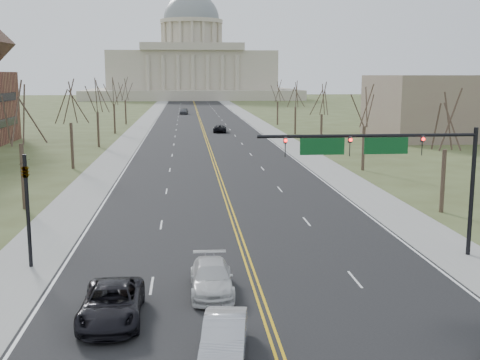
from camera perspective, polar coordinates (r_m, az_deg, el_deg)
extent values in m
cube|color=black|center=(128.29, -3.73, 5.42)|extent=(20.00, 380.00, 0.01)
cube|color=black|center=(26.07, 2.44, -12.63)|extent=(120.00, 14.00, 0.01)
cube|color=gray|center=(128.54, -9.11, 5.33)|extent=(4.00, 380.00, 0.03)
cube|color=gray|center=(129.15, 1.62, 5.47)|extent=(4.00, 380.00, 0.03)
cube|color=gold|center=(128.29, -3.73, 5.42)|extent=(0.42, 380.00, 0.01)
cube|color=silver|center=(128.41, -8.12, 5.35)|extent=(0.15, 380.00, 0.01)
cube|color=silver|center=(128.91, 0.65, 5.46)|extent=(0.15, 380.00, 0.01)
cube|color=#B1AD94|center=(268.00, -4.53, 8.16)|extent=(90.00, 60.00, 4.00)
cube|color=#B1AD94|center=(267.89, -4.56, 10.30)|extent=(70.00, 40.00, 16.00)
cube|color=#B1AD94|center=(247.65, -4.53, 12.54)|extent=(42.00, 3.00, 3.00)
cylinder|color=#B1AD94|center=(268.36, -4.60, 13.29)|extent=(24.00, 24.00, 12.00)
cylinder|color=#B1AD94|center=(268.85, -4.62, 14.74)|extent=(27.00, 27.00, 1.60)
ellipsoid|color=gray|center=(268.92, -4.63, 14.91)|extent=(24.00, 24.00, 22.80)
cylinder|color=black|center=(35.67, 21.13, -1.09)|extent=(0.24, 0.24, 7.20)
cylinder|color=black|center=(32.99, 12.07, 4.13)|extent=(12.00, 0.18, 0.18)
imported|color=black|center=(34.06, 16.87, 3.17)|extent=(0.35, 0.40, 1.10)
sphere|color=#FF0C0C|center=(33.88, 16.99, 3.73)|extent=(0.18, 0.18, 0.18)
imported|color=black|center=(32.77, 10.36, 3.18)|extent=(0.35, 0.40, 1.10)
sphere|color=#FF0C0C|center=(32.59, 10.45, 3.76)|extent=(0.18, 0.18, 0.18)
imported|color=black|center=(32.01, 4.30, 3.16)|extent=(0.35, 0.40, 1.10)
sphere|color=#FF0C0C|center=(31.83, 4.36, 3.76)|extent=(0.18, 0.18, 0.18)
cube|color=#0C4C1E|center=(33.36, 13.68, 3.18)|extent=(2.40, 0.12, 0.90)
cube|color=#0C4C1E|center=(32.40, 7.80, 3.18)|extent=(2.40, 0.12, 0.90)
cylinder|color=black|center=(33.17, -19.48, -2.84)|extent=(0.20, 0.20, 6.00)
imported|color=black|center=(32.78, -19.70, 0.91)|extent=(0.32, 0.36, 0.99)
cylinder|color=#392D22|center=(46.50, 18.68, -0.10)|extent=(0.32, 0.32, 4.68)
cylinder|color=#392D22|center=(48.06, -19.88, 0.31)|extent=(0.32, 0.32, 4.95)
cylinder|color=#392D22|center=(65.09, 11.62, 2.95)|extent=(0.32, 0.32, 4.68)
cylinder|color=#392D22|center=(67.41, -15.64, 3.13)|extent=(0.32, 0.32, 4.95)
cylinder|color=#392D22|center=(84.33, 7.71, 4.61)|extent=(0.32, 0.32, 4.68)
cylinder|color=#392D22|center=(87.05, -13.30, 4.68)|extent=(0.32, 0.32, 4.95)
cylinder|color=#392D22|center=(103.85, 5.26, 5.63)|extent=(0.32, 0.32, 4.68)
cylinder|color=#392D22|center=(106.83, -11.81, 5.66)|extent=(0.32, 0.32, 4.95)
cylinder|color=#392D22|center=(123.53, 3.58, 6.33)|extent=(0.32, 0.32, 4.68)
cylinder|color=#392D22|center=(126.68, -10.79, 6.33)|extent=(0.32, 0.32, 4.95)
cube|color=black|center=(95.77, -21.13, 5.14)|extent=(0.10, 9.80, 1.20)
cube|color=black|center=(95.57, -21.27, 7.34)|extent=(0.10, 9.80, 1.20)
cube|color=#7E6759|center=(103.47, 19.67, 6.57)|extent=(25.00, 20.00, 10.00)
imported|color=#B0B1B8|center=(22.29, -1.50, -14.66)|extent=(2.07, 4.52, 1.44)
imported|color=black|center=(25.75, -12.07, -11.36)|extent=(2.51, 5.34, 1.48)
imported|color=silver|center=(28.32, -2.71, -9.25)|extent=(1.95, 4.78, 1.39)
imported|color=black|center=(107.19, -1.92, 4.92)|extent=(2.64, 5.02, 1.35)
imported|color=#56595F|center=(157.71, -5.34, 6.52)|extent=(2.50, 4.90, 1.60)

